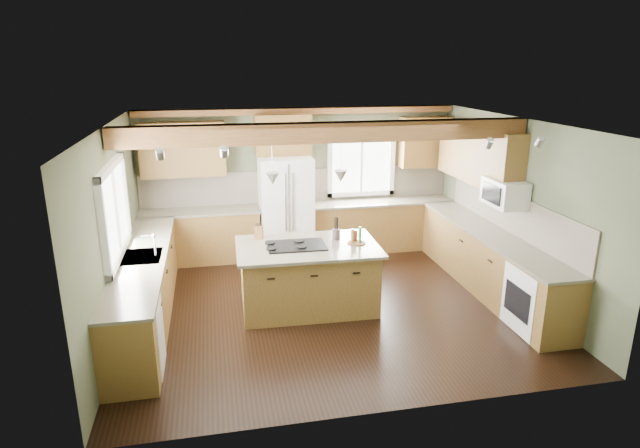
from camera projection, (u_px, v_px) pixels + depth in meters
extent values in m
plane|color=black|center=(328.00, 305.00, 7.69)|extent=(5.60, 5.60, 0.00)
plane|color=silver|center=(329.00, 123.00, 6.93)|extent=(5.60, 5.60, 0.00)
plane|color=#474F38|center=(299.00, 180.00, 9.65)|extent=(5.60, 0.00, 5.60)
plane|color=#474F38|center=(113.00, 231.00, 6.77)|extent=(0.00, 5.00, 5.00)
plane|color=#474F38|center=(515.00, 208.00, 7.84)|extent=(0.00, 5.00, 5.00)
cube|color=#523117|center=(329.00, 132.00, 6.99)|extent=(5.55, 0.26, 0.26)
cube|color=#523117|center=(299.00, 111.00, 9.19)|extent=(5.55, 0.20, 0.10)
cube|color=brown|center=(299.00, 185.00, 9.66)|extent=(5.58, 0.03, 0.58)
cube|color=brown|center=(511.00, 213.00, 7.91)|extent=(0.03, 3.70, 0.58)
cube|color=brown|center=(201.00, 237.00, 9.27)|extent=(2.02, 0.60, 0.88)
cube|color=#443D32|center=(199.00, 211.00, 9.14)|extent=(2.06, 0.64, 0.04)
cube|color=brown|center=(381.00, 226.00, 9.90)|extent=(2.62, 0.60, 0.88)
cube|color=#443D32|center=(382.00, 202.00, 9.77)|extent=(2.66, 0.64, 0.04)
cube|color=brown|center=(145.00, 290.00, 7.12)|extent=(0.60, 3.70, 0.88)
cube|color=#443D32|center=(142.00, 258.00, 6.99)|extent=(0.64, 3.74, 0.04)
cube|color=brown|center=(489.00, 263.00, 8.08)|extent=(0.60, 3.70, 0.88)
cube|color=#443D32|center=(492.00, 234.00, 7.95)|extent=(0.64, 3.74, 0.04)
cube|color=brown|center=(183.00, 149.00, 8.91)|extent=(1.40, 0.35, 0.90)
cube|color=brown|center=(283.00, 135.00, 9.18)|extent=(0.96, 0.35, 0.70)
cube|color=brown|center=(478.00, 154.00, 8.46)|extent=(0.35, 2.20, 0.90)
cube|color=brown|center=(425.00, 142.00, 9.73)|extent=(0.90, 0.35, 0.90)
cube|color=white|center=(113.00, 211.00, 6.75)|extent=(0.04, 1.60, 1.05)
cube|color=white|center=(361.00, 164.00, 9.78)|extent=(1.10, 0.04, 1.00)
cube|color=#262628|center=(142.00, 257.00, 6.99)|extent=(0.50, 0.65, 0.03)
cylinder|color=#B2B2B7|center=(155.00, 246.00, 6.98)|extent=(0.02, 0.02, 0.28)
cube|color=white|center=(133.00, 338.00, 5.91)|extent=(0.60, 0.60, 0.84)
cube|color=white|center=(538.00, 299.00, 6.87)|extent=(0.60, 0.72, 0.84)
cube|color=white|center=(505.00, 193.00, 7.68)|extent=(0.40, 0.70, 0.38)
cone|color=#B2B2B7|center=(273.00, 179.00, 7.03)|extent=(0.18, 0.18, 0.16)
cone|color=#B2B2B7|center=(341.00, 176.00, 7.18)|extent=(0.18, 0.18, 0.16)
cube|color=white|center=(286.00, 208.00, 9.35)|extent=(0.90, 0.74, 1.80)
cube|color=olive|center=(308.00, 278.00, 7.53)|extent=(1.87, 1.17, 0.88)
cube|color=#443D32|center=(308.00, 247.00, 7.39)|extent=(1.99, 1.30, 0.04)
cube|color=black|center=(297.00, 245.00, 7.36)|extent=(0.81, 0.55, 0.02)
cube|color=brown|center=(259.00, 232.00, 7.65)|extent=(0.14, 0.12, 0.19)
cylinder|color=#453D37|center=(336.00, 234.00, 7.63)|extent=(0.12, 0.12, 0.15)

